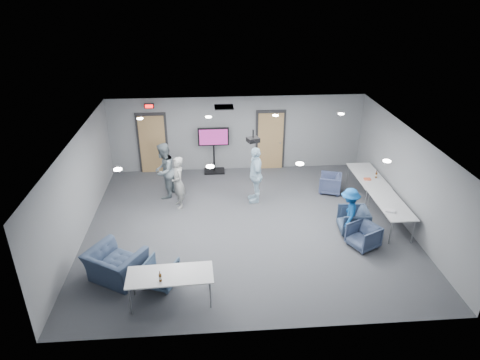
{
  "coord_description": "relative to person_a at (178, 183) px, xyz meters",
  "views": [
    {
      "loc": [
        -1.0,
        -10.41,
        6.52
      ],
      "look_at": [
        -0.16,
        0.52,
        1.2
      ],
      "focal_mm": 32.0,
      "sensor_mm": 36.0,
      "label": 1
    }
  ],
  "objects": [
    {
      "name": "wrapper",
      "position": [
        5.77,
        -2.05,
        -0.06
      ],
      "size": [
        0.3,
        0.25,
        0.06
      ],
      "primitive_type": "cube",
      "rotation": [
        0.0,
        0.0,
        -0.39
      ],
      "color": "silver",
      "rests_on": "table_right_b"
    },
    {
      "name": "chair_front_a",
      "position": [
        -0.23,
        -3.67,
        -0.5
      ],
      "size": [
        0.89,
        0.9,
        0.64
      ],
      "primitive_type": "imported",
      "rotation": [
        0.0,
        0.0,
        2.76
      ],
      "color": "#3D516A",
      "rests_on": "floor"
    },
    {
      "name": "wall_back",
      "position": [
        1.98,
        2.73,
        0.53
      ],
      "size": [
        9.0,
        0.02,
        2.7
      ],
      "primitive_type": "cube",
      "color": "slate",
      "rests_on": "floor"
    },
    {
      "name": "table_right_b",
      "position": [
        5.98,
        -1.64,
        -0.13
      ],
      "size": [
        0.77,
        1.85,
        0.73
      ],
      "rotation": [
        0.0,
        0.0,
        1.57
      ],
      "color": "silver",
      "rests_on": "floor"
    },
    {
      "name": "chair_right_b",
      "position": [
        4.88,
        -1.8,
        -0.46
      ],
      "size": [
        0.83,
        0.81,
        0.71
      ],
      "primitive_type": "imported",
      "rotation": [
        0.0,
        0.0,
        -1.65
      ],
      "color": "#334258",
      "rests_on": "floor"
    },
    {
      "name": "chair_front_b",
      "position": [
        -1.29,
        -3.4,
        -0.43
      ],
      "size": [
        1.57,
        1.52,
        0.78
      ],
      "primitive_type": "imported",
      "rotation": [
        0.0,
        0.0,
        2.6
      ],
      "color": "#35435C",
      "rests_on": "floor"
    },
    {
      "name": "tv_stand",
      "position": [
        1.13,
        2.48,
        0.13
      ],
      "size": [
        1.09,
        0.52,
        1.67
      ],
      "color": "black",
      "rests_on": "floor"
    },
    {
      "name": "person_c",
      "position": [
        2.37,
        0.22,
        0.08
      ],
      "size": [
        0.47,
        1.07,
        1.8
      ],
      "primitive_type": "imported",
      "rotation": [
        0.0,
        0.0,
        -1.54
      ],
      "color": "#C0E3F8",
      "rests_on": "floor"
    },
    {
      "name": "wall_front",
      "position": [
        1.98,
        -5.27,
        0.53
      ],
      "size": [
        9.0,
        0.02,
        2.7
      ],
      "primitive_type": "cube",
      "color": "slate",
      "rests_on": "floor"
    },
    {
      "name": "person_d",
      "position": [
        4.68,
        -1.94,
        -0.12
      ],
      "size": [
        0.8,
        1.03,
        1.4
      ],
      "primitive_type": "imported",
      "rotation": [
        0.0,
        0.0,
        -1.92
      ],
      "color": "#164D95",
      "rests_on": "floor"
    },
    {
      "name": "snack_box",
      "position": [
        5.84,
        -0.06,
        -0.06
      ],
      "size": [
        0.21,
        0.15,
        0.05
      ],
      "primitive_type": "cube",
      "rotation": [
        0.0,
        0.0,
        -0.07
      ],
      "color": "#D25534",
      "rests_on": "table_right_a"
    },
    {
      "name": "chair_right_a",
      "position": [
        4.88,
        0.59,
        -0.5
      ],
      "size": [
        0.87,
        0.86,
        0.63
      ],
      "primitive_type": "imported",
      "rotation": [
        0.0,
        0.0,
        -1.91
      ],
      "color": "#3A4465",
      "rests_on": "floor"
    },
    {
      "name": "person_b",
      "position": [
        -0.48,
        0.71,
        0.09
      ],
      "size": [
        0.9,
        1.03,
        1.81
      ],
      "primitive_type": "imported",
      "rotation": [
        0.0,
        0.0,
        -1.86
      ],
      "color": "slate",
      "rests_on": "floor"
    },
    {
      "name": "exit_sign",
      "position": [
        -1.02,
        2.66,
        1.63
      ],
      "size": [
        0.32,
        0.08,
        0.16
      ],
      "color": "black",
      "rests_on": "wall_back"
    },
    {
      "name": "door_left",
      "position": [
        -1.02,
        2.68,
        0.25
      ],
      "size": [
        1.06,
        0.17,
        2.24
      ],
      "color": "black",
      "rests_on": "wall_back"
    },
    {
      "name": "ceiling",
      "position": [
        1.98,
        -1.27,
        1.88
      ],
      "size": [
        9.0,
        9.0,
        0.0
      ],
      "primitive_type": "plane",
      "rotation": [
        3.14,
        0.0,
        0.0
      ],
      "color": "silver",
      "rests_on": "wall_back"
    },
    {
      "name": "floor",
      "position": [
        1.98,
        -1.27,
        -0.82
      ],
      "size": [
        9.0,
        9.0,
        0.0
      ],
      "primitive_type": "plane",
      "color": "#33363A",
      "rests_on": "ground"
    },
    {
      "name": "hvac_diffuser",
      "position": [
        1.48,
        1.53,
        1.87
      ],
      "size": [
        0.6,
        0.6,
        0.03
      ],
      "primitive_type": "cube",
      "color": "black",
      "rests_on": "ceiling"
    },
    {
      "name": "projector",
      "position": [
        2.18,
        -0.73,
        1.59
      ],
      "size": [
        0.39,
        0.36,
        0.35
      ],
      "rotation": [
        0.0,
        0.0,
        0.35
      ],
      "color": "black",
      "rests_on": "ceiling"
    },
    {
      "name": "door_right",
      "position": [
        3.18,
        2.68,
        0.25
      ],
      "size": [
        1.06,
        0.17,
        2.24
      ],
      "color": "black",
      "rests_on": "wall_back"
    },
    {
      "name": "bottle_right",
      "position": [
        6.16,
        0.05,
        0.0
      ],
      "size": [
        0.07,
        0.07,
        0.25
      ],
      "color": "#4F2C0D",
      "rests_on": "table_right_a"
    },
    {
      "name": "person_a",
      "position": [
        0.0,
        0.0,
        0.0
      ],
      "size": [
        0.54,
        0.68,
        1.64
      ],
      "primitive_type": "imported",
      "rotation": [
        0.0,
        0.0,
        -1.28
      ],
      "color": "gray",
      "rests_on": "floor"
    },
    {
      "name": "downlights",
      "position": [
        1.98,
        -1.27,
        1.87
      ],
      "size": [
        6.18,
        3.78,
        0.02
      ],
      "color": "white",
      "rests_on": "ceiling"
    },
    {
      "name": "wall_right",
      "position": [
        6.48,
        -1.27,
        0.53
      ],
      "size": [
        0.02,
        8.0,
        2.7
      ],
      "primitive_type": "cube",
      "color": "slate",
      "rests_on": "floor"
    },
    {
      "name": "wall_left",
      "position": [
        -2.52,
        -1.27,
        0.53
      ],
      "size": [
        0.02,
        8.0,
        2.7
      ],
      "primitive_type": "cube",
      "color": "slate",
      "rests_on": "floor"
    },
    {
      "name": "table_front_left",
      "position": [
        0.04,
        -4.27,
        -0.13
      ],
      "size": [
        1.87,
        0.84,
        0.73
      ],
      "rotation": [
        0.0,
        0.0,
        0.04
      ],
      "color": "silver",
      "rests_on": "floor"
    },
    {
      "name": "bottle_front",
      "position": [
        -0.13,
        -4.47,
        0.0
      ],
      "size": [
        0.07,
        0.07,
        0.25
      ],
      "color": "#4F2C0D",
      "rests_on": "table_front_left"
    },
    {
      "name": "chair_right_c",
      "position": [
        4.92,
        -2.54,
        -0.5
      ],
      "size": [
        0.94,
        0.93,
        0.64
      ],
      "primitive_type": "imported",
      "rotation": [
        0.0,
        0.0,
        -1.1
      ],
      "color": "#384662",
      "rests_on": "floor"
    },
    {
      "name": "table_right_a",
      "position": [
        5.98,
        0.26,
        -0.13
      ],
      "size": [
        0.81,
        1.96,
        0.73
      ],
      "rotation": [
        0.0,
        0.0,
        1.57
      ],
      "color": "silver",
      "rests_on": "floor"
    }
  ]
}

